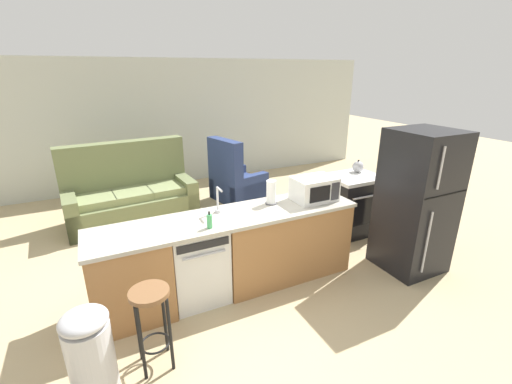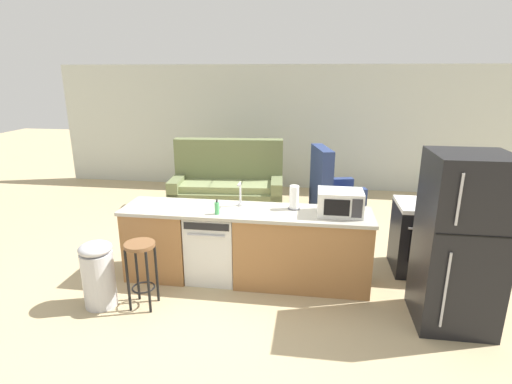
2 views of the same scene
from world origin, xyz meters
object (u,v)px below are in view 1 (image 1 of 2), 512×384
at_px(stove_range, 352,204).
at_px(couch, 130,196).
at_px(refrigerator, 417,202).
at_px(microwave, 314,189).
at_px(soap_bottle, 210,221).
at_px(bar_stool, 151,312).
at_px(dishwasher, 197,263).
at_px(trash_bin, 90,352).
at_px(kettle, 358,167).
at_px(armchair, 234,183).
at_px(paper_towel_roll, 271,193).

bearing_deg(stove_range, couch, 145.88).
bearing_deg(couch, refrigerator, -46.31).
xyz_separation_m(microwave, soap_bottle, (-1.37, -0.19, -0.07)).
xyz_separation_m(soap_bottle, bar_stool, (-0.70, -0.55, -0.44)).
bearing_deg(dishwasher, couch, 98.28).
distance_m(stove_range, refrigerator, 1.18).
bearing_deg(stove_range, soap_bottle, -163.48).
xyz_separation_m(refrigerator, trash_bin, (-3.67, -0.25, -0.49)).
bearing_deg(bar_stool, dishwasher, 51.38).
bearing_deg(refrigerator, bar_stool, -176.52).
bearing_deg(kettle, dishwasher, -166.22).
distance_m(microwave, armchair, 2.67).
bearing_deg(trash_bin, bar_stool, 6.17).
height_order(microwave, paper_towel_roll, paper_towel_roll).
bearing_deg(refrigerator, stove_range, 89.99).
bearing_deg(soap_bottle, refrigerator, -8.18).
distance_m(dishwasher, microwave, 1.60).
relative_size(dishwasher, trash_bin, 1.14).
relative_size(bar_stool, couch, 0.36).
bearing_deg(stove_range, armchair, 118.24).
bearing_deg(armchair, microwave, -90.64).
relative_size(soap_bottle, bar_stool, 0.24).
bearing_deg(refrigerator, dishwasher, 168.07).
relative_size(bar_stool, trash_bin, 1.00).
xyz_separation_m(stove_range, refrigerator, (-0.00, -1.10, 0.42)).
bearing_deg(kettle, couch, 149.05).
height_order(dishwasher, stove_range, stove_range).
bearing_deg(stove_range, bar_stool, -157.97).
relative_size(microwave, trash_bin, 0.68).
relative_size(microwave, kettle, 2.44).
bearing_deg(refrigerator, trash_bin, -176.17).
bearing_deg(soap_bottle, couch, 99.88).
distance_m(refrigerator, trash_bin, 3.71).
relative_size(trash_bin, couch, 0.36).
bearing_deg(armchair, bar_stool, -122.33).
distance_m(stove_range, kettle, 0.58).
relative_size(microwave, paper_towel_roll, 1.77).
bearing_deg(refrigerator, soap_bottle, 171.82).
relative_size(kettle, trash_bin, 0.28).
bearing_deg(couch, stove_range, -34.12).
bearing_deg(armchair, kettle, -56.47).
xyz_separation_m(microwave, paper_towel_roll, (-0.52, 0.11, -0.00)).
relative_size(refrigerator, armchair, 1.45).
xyz_separation_m(dishwasher, bar_stool, (-0.59, -0.74, 0.11)).
height_order(soap_bottle, bar_stool, soap_bottle).
relative_size(microwave, armchair, 0.42).
relative_size(kettle, armchair, 0.17).
xyz_separation_m(microwave, trash_bin, (-2.55, -0.79, -0.66)).
bearing_deg(microwave, refrigerator, -26.09).
xyz_separation_m(soap_bottle, trash_bin, (-1.18, -0.60, -0.59)).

